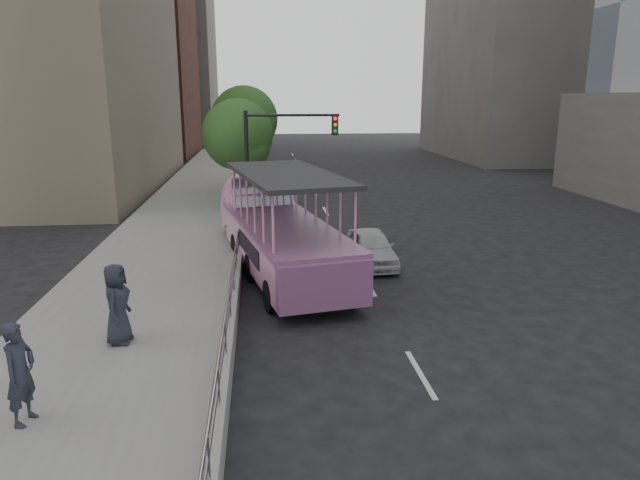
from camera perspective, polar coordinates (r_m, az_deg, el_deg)
ground at (r=14.30m, az=3.89°, el=-9.74°), size 160.00×160.00×0.00m
sidewalk at (r=23.81m, az=-14.10°, el=0.03°), size 5.50×80.00×0.30m
kerb_wall at (r=15.81m, az=-8.61°, el=-5.61°), size 0.24×30.00×0.36m
guardrail at (r=15.60m, az=-8.70°, el=-3.32°), size 0.07×22.00×0.71m
duck_boat at (r=19.58m, az=-4.33°, el=0.87°), size 4.59×10.83×3.50m
car at (r=20.19m, az=5.11°, el=-0.72°), size 1.51×3.65×1.24m
pedestrian_near at (r=11.16m, az=-27.80°, el=-11.71°), size 0.59×0.76×1.84m
pedestrian_far at (r=13.74m, az=-19.63°, el=-6.03°), size 0.68×0.97×1.87m
parking_sign at (r=22.49m, az=-7.65°, el=3.99°), size 0.09×0.68×3.01m
traffic_signal at (r=25.48m, az=-4.63°, el=8.96°), size 4.20×0.32×5.20m
street_tree_near at (r=28.88m, az=-8.04°, el=10.11°), size 3.52×3.52×5.72m
street_tree_far at (r=34.84m, az=-7.41°, el=11.60°), size 3.97×3.97×6.45m
midrise_brick at (r=63.28m, az=-21.59°, el=19.76°), size 18.00×16.00×26.00m
midrise_stone_b at (r=78.20m, az=-16.74°, el=16.67°), size 16.00×14.00×20.00m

